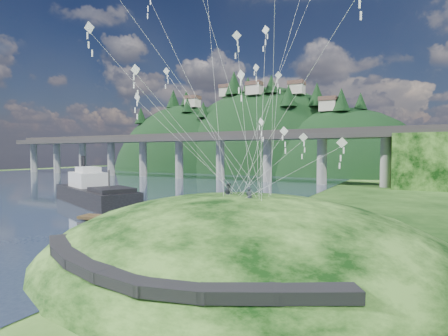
% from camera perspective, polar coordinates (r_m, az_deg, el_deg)
% --- Properties ---
extents(ground, '(320.00, 320.00, 0.00)m').
position_cam_1_polar(ground, '(32.64, -11.55, -12.64)').
color(ground, black).
rests_on(ground, ground).
extents(water, '(240.00, 240.00, 0.00)m').
position_cam_1_polar(water, '(107.33, -31.10, -2.39)').
color(water, '#32415B').
rests_on(water, ground).
extents(grass_hill, '(36.00, 32.00, 13.00)m').
position_cam_1_polar(grass_hill, '(30.54, 3.16, -16.61)').
color(grass_hill, black).
rests_on(grass_hill, ground).
extents(footpath, '(22.29, 5.84, 0.83)m').
position_cam_1_polar(footpath, '(20.31, -13.20, -15.98)').
color(footpath, black).
rests_on(footpath, ground).
extents(bridge, '(160.00, 11.00, 15.00)m').
position_cam_1_polar(bridge, '(105.15, 2.04, 3.17)').
color(bridge, '#2D2B2B').
rests_on(bridge, ground).
extents(far_ridge, '(153.00, 70.00, 94.50)m').
position_cam_1_polar(far_ridge, '(160.41, 4.84, -3.20)').
color(far_ridge, black).
rests_on(far_ridge, ground).
extents(work_barge, '(23.37, 14.23, 7.95)m').
position_cam_1_polar(work_barge, '(61.84, -20.47, -3.69)').
color(work_barge, black).
rests_on(work_barge, ground).
extents(wooden_dock, '(14.32, 4.79, 1.01)m').
position_cam_1_polar(wooden_dock, '(44.02, -14.90, -8.12)').
color(wooden_dock, '#3D2D19').
rests_on(wooden_dock, ground).
extents(kite_flyers, '(3.55, 2.35, 1.88)m').
position_cam_1_polar(kite_flyers, '(29.33, 1.58, -2.61)').
color(kite_flyers, '#262B33').
rests_on(kite_flyers, ground).
extents(kite_swarm, '(20.89, 16.88, 19.92)m').
position_cam_1_polar(kite_swarm, '(30.76, 1.39, 20.01)').
color(kite_swarm, silver).
rests_on(kite_swarm, ground).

